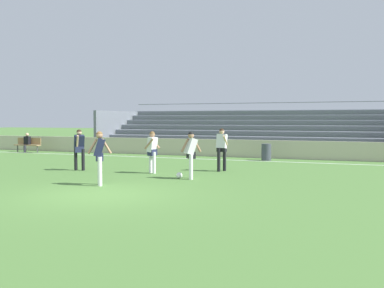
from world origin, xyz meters
The scene contains 13 objects.
ground_plane centered at (0.00, 0.00, 0.00)m, with size 160.00×160.00×0.00m, color #477033.
field_line_sideline centered at (0.00, 11.63, 0.00)m, with size 44.00×0.12×0.01m, color white.
sideline_wall centered at (0.00, 13.48, 0.48)m, with size 48.00×0.16×0.95m, color beige.
bleacher_stand centered at (-0.58, 17.56, 1.39)m, with size 19.23×6.06×3.22m.
bench_far_left centered at (-13.36, 12.12, 0.55)m, with size 1.80×0.40×0.90m.
trash_bin centered at (1.77, 12.10, 0.42)m, with size 0.48×0.48×0.84m, color #3D424C.
spectator_seated centered at (-13.36, 12.01, 0.70)m, with size 0.36×0.42×1.21m.
player_white_overlapping centered at (1.01, 4.06, 0.97)m, with size 0.69×0.54×1.64m.
player_white_dropping_back centered at (-0.99, 5.03, 0.95)m, with size 0.50×0.51×1.61m.
player_dark_deep_cover centered at (-1.04, 1.55, 1.01)m, with size 0.71×0.52×1.69m.
player_white_pressing_high centered at (1.24, 6.70, 1.02)m, with size 0.47×0.62×1.70m.
player_dark_wide_right centered at (-4.17, 4.80, 0.98)m, with size 0.52×0.65×1.65m.
soccer_ball centered at (0.62, 3.96, 0.11)m, with size 0.22×0.22×0.22m, color white.
Camera 1 is at (7.10, -10.64, 2.07)m, focal length 43.23 mm.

